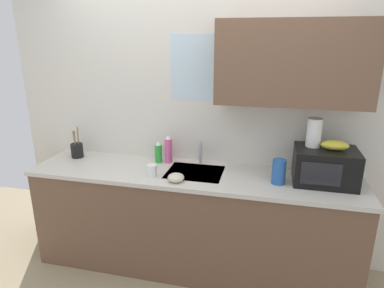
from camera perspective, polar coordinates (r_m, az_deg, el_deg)
The scene contains 12 objects.
kitchen_wall_assembly at distance 2.91m, azimuth 4.30°, elevation 5.57°, with size 3.50×0.42×2.50m.
counter_unit at distance 2.99m, azimuth 0.01°, elevation -12.76°, with size 2.73×0.63×0.90m.
sink_faucet at distance 2.97m, azimuth 1.45°, elevation -1.42°, with size 0.03×0.03×0.20m, color #B2B5BA.
microwave at distance 2.75m, azimuth 21.66°, elevation -3.52°, with size 0.46×0.35×0.27m.
banana_bunch at distance 2.71m, azimuth 23.11°, elevation -0.21°, with size 0.20×0.11×0.07m, color gold.
paper_towel_roll at distance 2.71m, azimuth 20.03°, elevation 1.84°, with size 0.11×0.11×0.22m, color white.
dish_soap_bottle_pink at distance 2.98m, azimuth -4.02°, elevation -0.96°, with size 0.07×0.07×0.25m.
dish_soap_bottle_green at distance 3.00m, azimuth -5.73°, elevation -1.44°, with size 0.07×0.07×0.20m.
cereal_canister at distance 2.64m, azimuth 14.53°, elevation -4.58°, with size 0.10×0.10×0.19m, color #2659A5.
mug_white at distance 2.73m, azimuth -6.86°, elevation -4.47°, with size 0.08×0.08×0.10m, color white.
utensil_crock at distance 3.30m, azimuth -18.95°, elevation -0.96°, with size 0.11×0.11×0.29m.
small_bowl at distance 2.62m, azimuth -2.75°, elevation -5.71°, with size 0.13×0.13×0.07m, color beige.
Camera 1 is at (0.60, -2.50, 1.97)m, focal length 31.38 mm.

